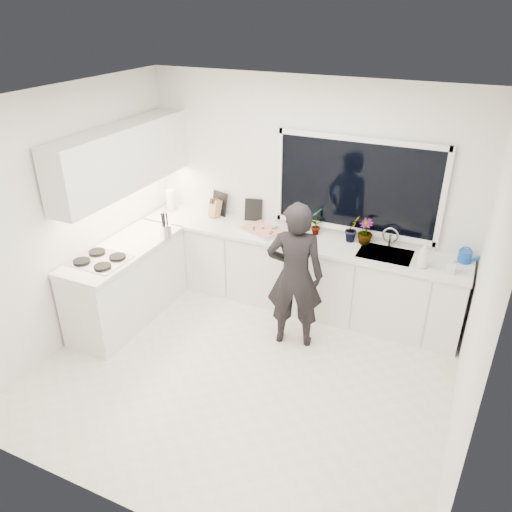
% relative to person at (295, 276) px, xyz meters
% --- Properties ---
extents(floor, '(4.00, 3.50, 0.02)m').
position_rel_person_xyz_m(floor, '(-0.27, -0.72, -0.84)').
color(floor, beige).
rests_on(floor, ground).
extents(wall_back, '(4.00, 0.02, 2.70)m').
position_rel_person_xyz_m(wall_back, '(-0.27, 1.04, 0.52)').
color(wall_back, white).
rests_on(wall_back, ground).
extents(wall_left, '(0.02, 3.50, 2.70)m').
position_rel_person_xyz_m(wall_left, '(-2.28, -0.72, 0.52)').
color(wall_left, white).
rests_on(wall_left, ground).
extents(wall_right, '(0.02, 3.50, 2.70)m').
position_rel_person_xyz_m(wall_right, '(1.74, -0.72, 0.52)').
color(wall_right, white).
rests_on(wall_right, ground).
extents(ceiling, '(4.00, 3.50, 0.02)m').
position_rel_person_xyz_m(ceiling, '(-0.27, -0.72, 1.88)').
color(ceiling, white).
rests_on(ceiling, wall_back).
extents(window, '(1.80, 0.02, 1.00)m').
position_rel_person_xyz_m(window, '(0.33, 1.01, 0.72)').
color(window, black).
rests_on(window, wall_back).
extents(base_cabinets_back, '(3.92, 0.58, 0.88)m').
position_rel_person_xyz_m(base_cabinets_back, '(-0.27, 0.73, -0.39)').
color(base_cabinets_back, white).
rests_on(base_cabinets_back, floor).
extents(base_cabinets_left, '(0.58, 1.60, 0.88)m').
position_rel_person_xyz_m(base_cabinets_left, '(-1.94, -0.37, -0.39)').
color(base_cabinets_left, white).
rests_on(base_cabinets_left, floor).
extents(countertop_back, '(3.94, 0.62, 0.04)m').
position_rel_person_xyz_m(countertop_back, '(-0.27, 0.72, 0.07)').
color(countertop_back, silver).
rests_on(countertop_back, base_cabinets_back).
extents(countertop_left, '(0.62, 1.60, 0.04)m').
position_rel_person_xyz_m(countertop_left, '(-1.94, -0.37, 0.07)').
color(countertop_left, silver).
rests_on(countertop_left, base_cabinets_left).
extents(upper_cabinets, '(0.34, 2.10, 0.70)m').
position_rel_person_xyz_m(upper_cabinets, '(-2.06, -0.02, 1.02)').
color(upper_cabinets, white).
rests_on(upper_cabinets, wall_left).
extents(sink, '(0.58, 0.42, 0.14)m').
position_rel_person_xyz_m(sink, '(0.78, 0.73, 0.04)').
color(sink, silver).
rests_on(sink, countertop_back).
extents(faucet, '(0.03, 0.03, 0.22)m').
position_rel_person_xyz_m(faucet, '(0.78, 0.93, 0.20)').
color(faucet, silver).
rests_on(faucet, countertop_back).
extents(stovetop, '(0.56, 0.48, 0.03)m').
position_rel_person_xyz_m(stovetop, '(-1.96, -0.72, 0.11)').
color(stovetop, black).
rests_on(stovetop, countertop_left).
extents(person, '(0.69, 0.54, 1.66)m').
position_rel_person_xyz_m(person, '(0.00, 0.00, 0.00)').
color(person, black).
rests_on(person, floor).
extents(pizza_tray, '(0.59, 0.53, 0.03)m').
position_rel_person_xyz_m(pizza_tray, '(-0.68, 0.70, 0.11)').
color(pizza_tray, silver).
rests_on(pizza_tray, countertop_back).
extents(pizza, '(0.53, 0.47, 0.01)m').
position_rel_person_xyz_m(pizza, '(-0.68, 0.70, 0.12)').
color(pizza, red).
rests_on(pizza, pizza_tray).
extents(watering_can, '(0.16, 0.16, 0.13)m').
position_rel_person_xyz_m(watering_can, '(1.58, 0.89, 0.16)').
color(watering_can, '#1248A9').
rests_on(watering_can, countertop_back).
extents(paper_towel_roll, '(0.12, 0.12, 0.26)m').
position_rel_person_xyz_m(paper_towel_roll, '(-2.08, 0.83, 0.22)').
color(paper_towel_roll, white).
rests_on(paper_towel_roll, countertop_back).
extents(knife_block, '(0.16, 0.14, 0.22)m').
position_rel_person_xyz_m(knife_block, '(-1.43, 0.87, 0.20)').
color(knife_block, olive).
rests_on(knife_block, countertop_back).
extents(utensil_crock, '(0.17, 0.17, 0.16)m').
position_rel_person_xyz_m(utensil_crock, '(-1.65, 0.08, 0.17)').
color(utensil_crock, silver).
rests_on(utensil_crock, countertop_left).
extents(picture_frame_large, '(0.22, 0.07, 0.28)m').
position_rel_person_xyz_m(picture_frame_large, '(-0.93, 0.97, 0.23)').
color(picture_frame_large, black).
rests_on(picture_frame_large, countertop_back).
extents(picture_frame_small, '(0.24, 0.10, 0.30)m').
position_rel_person_xyz_m(picture_frame_small, '(-1.42, 0.97, 0.24)').
color(picture_frame_small, black).
rests_on(picture_frame_small, countertop_back).
extents(herb_plants, '(1.13, 0.31, 0.34)m').
position_rel_person_xyz_m(herb_plants, '(0.04, 0.89, 0.24)').
color(herb_plants, '#26662D').
rests_on(herb_plants, countertop_back).
extents(soap_bottles, '(0.41, 0.16, 0.30)m').
position_rel_person_xyz_m(soap_bottles, '(1.27, 0.58, 0.23)').
color(soap_bottles, '#D8BF66').
rests_on(soap_bottles, countertop_back).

